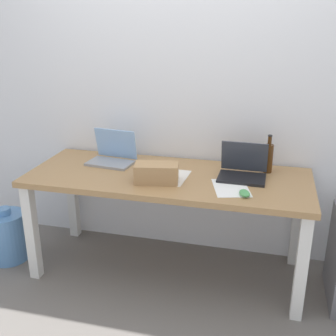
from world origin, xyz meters
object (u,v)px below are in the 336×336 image
(cardboard_box, at_px, (157,173))
(laptop_right, at_px, (243,170))
(desk, at_px, (168,188))
(water_cooler_jug, at_px, (7,236))
(laptop_left, at_px, (112,155))
(beer_bottle, at_px, (268,157))
(computer_mouse, at_px, (245,193))

(cardboard_box, bearing_deg, laptop_right, 21.96)
(desk, xyz_separation_m, laptop_right, (0.49, 0.08, 0.14))
(desk, bearing_deg, water_cooler_jug, -172.99)
(laptop_left, xyz_separation_m, beer_bottle, (1.10, 0.08, 0.05))
(laptop_left, bearing_deg, computer_mouse, -20.57)
(laptop_right, bearing_deg, cardboard_box, -158.04)
(desk, relative_size, cardboard_box, 6.82)
(laptop_left, bearing_deg, beer_bottle, 4.12)
(laptop_right, distance_m, water_cooler_jug, 1.82)
(computer_mouse, height_order, water_cooler_jug, computer_mouse)
(computer_mouse, height_order, cardboard_box, cardboard_box)
(laptop_right, bearing_deg, computer_mouse, -82.89)
(water_cooler_jug, bearing_deg, laptop_left, 21.03)
(beer_bottle, relative_size, computer_mouse, 2.63)
(beer_bottle, bearing_deg, desk, -161.00)
(cardboard_box, bearing_deg, water_cooler_jug, -179.33)
(beer_bottle, height_order, computer_mouse, beer_bottle)
(laptop_left, relative_size, water_cooler_jug, 0.82)
(computer_mouse, bearing_deg, water_cooler_jug, 159.16)
(laptop_right, xyz_separation_m, computer_mouse, (0.04, -0.30, -0.03))
(laptop_left, height_order, cardboard_box, laptop_left)
(computer_mouse, bearing_deg, desk, 138.53)
(beer_bottle, height_order, cardboard_box, beer_bottle)
(laptop_left, relative_size, laptop_right, 1.11)
(laptop_left, bearing_deg, desk, -17.54)
(cardboard_box, bearing_deg, beer_bottle, 27.52)
(desk, distance_m, water_cooler_jug, 1.31)
(laptop_left, relative_size, cardboard_box, 1.23)
(desk, bearing_deg, cardboard_box, -107.00)
(desk, xyz_separation_m, computer_mouse, (0.53, -0.22, 0.11))
(desk, height_order, laptop_right, laptop_right)
(water_cooler_jug, bearing_deg, beer_bottle, 11.30)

